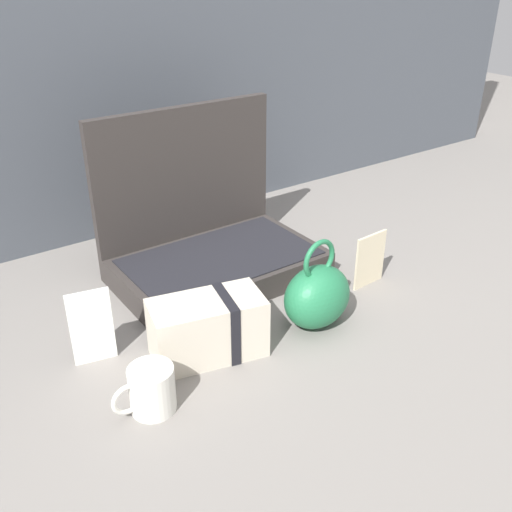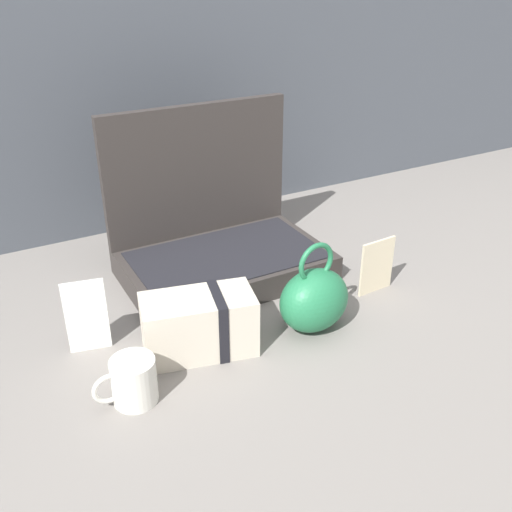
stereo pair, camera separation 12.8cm
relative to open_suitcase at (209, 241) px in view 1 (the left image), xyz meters
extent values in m
plane|color=slate|center=(-0.01, -0.19, -0.09)|extent=(6.00, 6.00, 0.00)
cube|color=#332D2B|center=(0.00, -0.05, -0.06)|extent=(0.50, 0.30, 0.06)
cube|color=black|center=(0.00, -0.05, -0.02)|extent=(0.46, 0.27, 0.00)
cube|color=#332D2B|center=(0.00, 0.11, 0.11)|extent=(0.50, 0.02, 0.41)
ellipsoid|color=#237247|center=(0.07, -0.34, -0.02)|extent=(0.17, 0.14, 0.14)
torus|color=#237247|center=(0.07, -0.34, 0.07)|extent=(0.09, 0.02, 0.09)
cube|color=beige|center=(-0.18, -0.29, -0.03)|extent=(0.25, 0.16, 0.13)
cube|color=black|center=(-0.14, -0.30, -0.03)|extent=(0.05, 0.12, 0.13)
cylinder|color=silver|center=(-0.35, -0.38, -0.04)|extent=(0.08, 0.08, 0.09)
torus|color=silver|center=(-0.39, -0.38, -0.04)|extent=(0.06, 0.01, 0.06)
cube|color=beige|center=(0.29, -0.28, -0.02)|extent=(0.10, 0.01, 0.14)
cube|color=white|center=(-0.38, -0.18, -0.01)|extent=(0.08, 0.02, 0.16)
camera|label=1|loc=(-0.66, -1.14, 0.65)|focal=40.67mm
camera|label=2|loc=(-0.55, -1.20, 0.65)|focal=40.67mm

